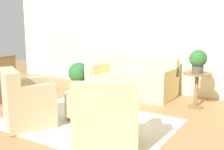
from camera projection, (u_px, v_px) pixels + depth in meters
name	position (u px, v px, depth m)	size (l,w,h in m)	color
ground_plane	(87.00, 122.00, 4.45)	(16.00, 16.00, 0.00)	#AD7F51
wall_back	(154.00, 35.00, 6.49)	(9.38, 0.12, 2.80)	beige
rug	(87.00, 122.00, 4.45)	(2.85, 2.01, 0.01)	beige
couch	(132.00, 81.00, 6.27)	(2.02, 0.97, 0.88)	beige
armchair_left	(26.00, 103.00, 4.28)	(1.06, 1.03, 0.93)	#C6B289
armchair_right	(106.00, 121.00, 3.46)	(1.06, 1.03, 0.93)	#C6B289
ottoman_table	(89.00, 103.00, 4.54)	(0.84, 0.84, 0.48)	beige
side_table	(197.00, 84.00, 5.21)	(0.56, 0.56, 0.71)	olive
potted_plant_on_side_table	(198.00, 60.00, 5.12)	(0.34, 0.34, 0.46)	#4C4742
potted_plant_floor	(79.00, 74.00, 6.66)	(0.53, 0.53, 0.72)	#4C4742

